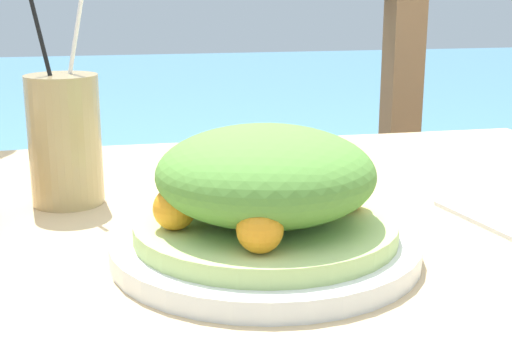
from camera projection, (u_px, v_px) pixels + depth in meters
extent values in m
cube|color=tan|center=(261.00, 223.00, 0.85)|extent=(1.10, 0.76, 0.04)
cube|color=brown|center=(395.00, 219.00, 1.62)|extent=(0.07, 0.07, 1.01)
cube|color=teal|center=(139.00, 131.00, 3.96)|extent=(12.00, 4.00, 0.48)
cylinder|color=silver|center=(265.00, 246.00, 0.69)|extent=(0.30, 0.30, 0.02)
cylinder|color=#B7D17A|center=(265.00, 228.00, 0.68)|extent=(0.25, 0.25, 0.02)
ellipsoid|color=#568E38|center=(266.00, 174.00, 0.67)|extent=(0.21, 0.21, 0.09)
sphere|color=orange|center=(349.00, 190.00, 0.71)|extent=(0.04, 0.04, 0.04)
sphere|color=orange|center=(230.00, 177.00, 0.76)|extent=(0.04, 0.04, 0.04)
sphere|color=orange|center=(175.00, 208.00, 0.65)|extent=(0.04, 0.04, 0.04)
sphere|color=orange|center=(260.00, 230.00, 0.59)|extent=(0.04, 0.04, 0.04)
cylinder|color=tan|center=(65.00, 140.00, 0.84)|extent=(0.09, 0.09, 0.15)
cylinder|color=white|center=(69.00, 82.00, 0.84)|extent=(0.05, 0.04, 0.21)
cylinder|color=black|center=(52.00, 85.00, 0.82)|extent=(0.05, 0.05, 0.21)
cube|color=silver|center=(489.00, 225.00, 0.77)|extent=(0.04, 0.18, 0.00)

